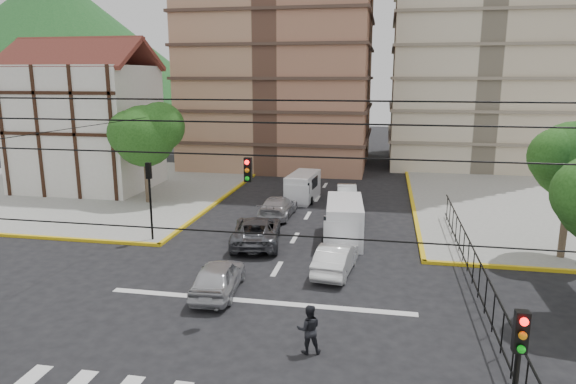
% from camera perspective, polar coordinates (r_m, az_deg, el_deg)
% --- Properties ---
extents(ground, '(160.00, 160.00, 0.00)m').
position_cam_1_polar(ground, '(20.83, -4.17, -13.42)').
color(ground, black).
rests_on(ground, ground).
extents(sidewalk_nw, '(26.00, 26.00, 0.15)m').
position_cam_1_polar(sidewalk_nw, '(46.38, -22.01, 0.48)').
color(sidewalk_nw, gray).
rests_on(sidewalk_nw, ground).
extents(stop_line, '(13.00, 0.40, 0.01)m').
position_cam_1_polar(stop_line, '(21.87, -3.35, -12.06)').
color(stop_line, silver).
rests_on(stop_line, ground).
extents(tudor_building, '(10.80, 8.05, 12.23)m').
position_cam_1_polar(tudor_building, '(45.11, -21.48, 6.87)').
color(tudor_building, silver).
rests_on(tudor_building, ground).
extents(distant_hill, '(70.00, 70.00, 28.00)m').
position_cam_1_polar(distant_hill, '(106.61, -24.24, 14.24)').
color(distant_hill, '#1A4F1E').
rests_on(distant_hill, ground).
extents(park_fence, '(0.10, 22.50, 1.66)m').
position_cam_1_polar(park_fence, '(24.67, 19.74, -9.87)').
color(park_fence, black).
rests_on(park_fence, ground).
extents(tree_park_c, '(4.65, 3.80, 7.25)m').
position_cam_1_polar(tree_park_c, '(28.82, 29.23, 3.47)').
color(tree_park_c, '#473828').
rests_on(tree_park_c, ground).
extents(tree_tudor, '(5.39, 4.40, 7.43)m').
position_cam_1_polar(tree_tudor, '(38.19, -15.54, 6.33)').
color(tree_tudor, '#473828').
rests_on(tree_tudor, ground).
extents(traffic_light_se, '(0.28, 0.22, 4.40)m').
position_cam_1_polar(traffic_light_se, '(12.24, 24.01, -18.12)').
color(traffic_light_se, black).
rests_on(traffic_light_se, ground).
extents(traffic_light_nw, '(0.28, 0.22, 4.40)m').
position_cam_1_polar(traffic_light_nw, '(29.44, -15.12, 0.41)').
color(traffic_light_nw, black).
rests_on(traffic_light_nw, ground).
extents(traffic_light_hanging, '(18.00, 9.12, 0.92)m').
position_cam_1_polar(traffic_light_hanging, '(17.06, -6.24, 1.63)').
color(traffic_light_hanging, black).
rests_on(traffic_light_hanging, ground).
extents(van_right_lane, '(2.43, 5.22, 2.28)m').
position_cam_1_polar(van_right_lane, '(29.19, 6.24, -3.38)').
color(van_right_lane, silver).
rests_on(van_right_lane, ground).
extents(van_left_lane, '(2.16, 4.66, 2.04)m').
position_cam_1_polar(van_left_lane, '(38.54, 1.60, 0.47)').
color(van_left_lane, silver).
rests_on(van_left_lane, ground).
extents(car_silver_front_left, '(2.07, 4.46, 1.48)m').
position_cam_1_polar(car_silver_front_left, '(22.56, -7.77, -9.33)').
color(car_silver_front_left, silver).
rests_on(car_silver_front_left, ground).
extents(car_white_front_right, '(1.96, 4.44, 1.42)m').
position_cam_1_polar(car_white_front_right, '(24.71, 5.34, -7.34)').
color(car_white_front_right, white).
rests_on(car_white_front_right, ground).
extents(car_grey_mid_left, '(3.44, 5.86, 1.53)m').
position_cam_1_polar(car_grey_mid_left, '(28.75, -3.52, -4.29)').
color(car_grey_mid_left, '#4F5056').
rests_on(car_grey_mid_left, ground).
extents(car_silver_rear_left, '(2.03, 4.86, 1.40)m').
position_cam_1_polar(car_silver_rear_left, '(34.08, -1.14, -1.65)').
color(car_silver_rear_left, '#ADACB1').
rests_on(car_silver_rear_left, ground).
extents(car_darkgrey_mid_right, '(2.18, 4.29, 1.40)m').
position_cam_1_polar(car_darkgrey_mid_right, '(34.42, 6.68, -1.60)').
color(car_darkgrey_mid_right, '#27272A').
rests_on(car_darkgrey_mid_right, ground).
extents(car_white_rear_right, '(1.82, 4.15, 1.33)m').
position_cam_1_polar(car_white_rear_right, '(38.89, 6.52, 0.01)').
color(car_white_rear_right, white).
rests_on(car_white_rear_right, ground).
extents(pedestrian_crosswalk, '(0.96, 0.83, 1.72)m').
position_cam_1_polar(pedestrian_crosswalk, '(17.87, 2.32, -14.98)').
color(pedestrian_crosswalk, black).
rests_on(pedestrian_crosswalk, ground).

